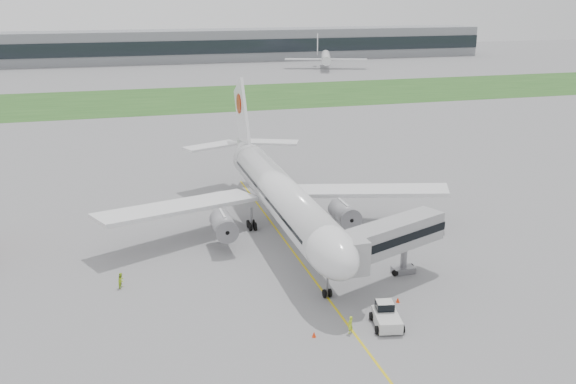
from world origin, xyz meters
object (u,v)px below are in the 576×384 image
object	(u,v)px
pushback_tug	(386,316)
airliner	(278,192)
ground_crew_near	(350,325)
jet_bridge	(385,240)

from	to	relation	value
pushback_tug	airliner	bearing A→B (deg)	108.73
airliner	pushback_tug	bearing A→B (deg)	-82.49
airliner	ground_crew_near	world-z (taller)	airliner
airliner	jet_bridge	world-z (taller)	airliner
pushback_tug	ground_crew_near	xyz separation A→B (m)	(-3.89, -0.53, -0.08)
airliner	pushback_tug	size ratio (longest dim) A/B	12.24
pushback_tug	ground_crew_near	world-z (taller)	pushback_tug
pushback_tug	jet_bridge	xyz separation A→B (m)	(3.34, 8.31, 4.36)
airliner	ground_crew_near	xyz separation A→B (m)	(-0.34, -27.47, -4.79)
ground_crew_near	airliner	bearing A→B (deg)	-121.80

